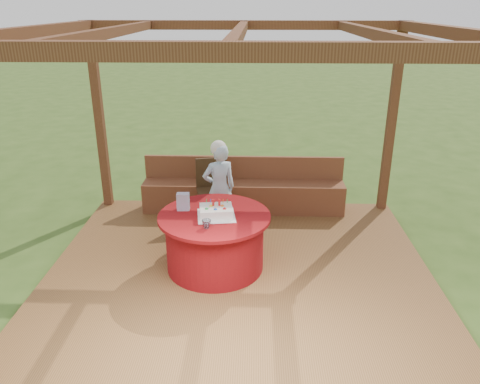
% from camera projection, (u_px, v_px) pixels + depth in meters
% --- Properties ---
extents(ground, '(60.00, 60.00, 0.00)m').
position_uv_depth(ground, '(239.00, 277.00, 5.62)').
color(ground, '#324E1A').
rests_on(ground, ground).
extents(deck, '(4.50, 4.00, 0.12)m').
position_uv_depth(deck, '(239.00, 273.00, 5.59)').
color(deck, brown).
rests_on(deck, ground).
extents(pergola, '(4.50, 4.00, 2.72)m').
position_uv_depth(pergola, '(239.00, 72.00, 4.71)').
color(pergola, brown).
rests_on(pergola, deck).
extents(bench, '(3.00, 0.42, 0.80)m').
position_uv_depth(bench, '(243.00, 193.00, 7.06)').
color(bench, brown).
rests_on(bench, deck).
extents(table, '(1.30, 1.30, 0.68)m').
position_uv_depth(table, '(215.00, 241.00, 5.47)').
color(table, maroon).
rests_on(table, deck).
extents(chair, '(0.53, 0.53, 0.90)m').
position_uv_depth(chair, '(213.00, 187.00, 6.66)').
color(chair, '#3A2612').
rests_on(chair, deck).
extents(elderly_woman, '(0.54, 0.45, 1.29)m').
position_uv_depth(elderly_woman, '(219.00, 187.00, 6.26)').
color(elderly_woman, '#8EB6D4').
rests_on(elderly_woman, deck).
extents(birthday_cake, '(0.47, 0.47, 0.19)m').
position_uv_depth(birthday_cake, '(216.00, 211.00, 5.30)').
color(birthday_cake, white).
rests_on(birthday_cake, table).
extents(gift_bag, '(0.15, 0.10, 0.21)m').
position_uv_depth(gift_bag, '(183.00, 202.00, 5.45)').
color(gift_bag, '#CC84B5').
rests_on(gift_bag, table).
extents(drinking_glass, '(0.13, 0.13, 0.09)m').
position_uv_depth(drinking_glass, '(206.00, 224.00, 5.03)').
color(drinking_glass, white).
rests_on(drinking_glass, table).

